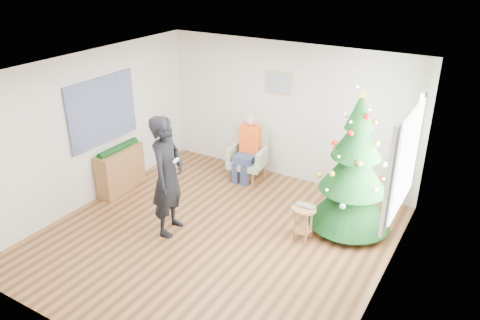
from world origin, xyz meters
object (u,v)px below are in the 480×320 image
Objects in this scene: christmas_tree at (354,169)px; console at (121,170)px; armchair at (248,161)px; standing_man at (168,176)px; stool at (303,223)px.

christmas_tree is 4.17m from console.
standing_man reaches higher than armchair.
christmas_tree is at bearing 8.85° from console.
stool is at bearing -127.74° from christmas_tree.
standing_man is (-1.89, -0.83, 0.67)m from stool.
christmas_tree is at bearing -70.52° from standing_man.
armchair is 0.50× the size of standing_man.
christmas_tree is at bearing -26.65° from armchair.
christmas_tree is 2.33× the size of console.
stool is at bearing -78.59° from standing_man.
standing_man is at bearing -148.32° from christmas_tree.
standing_man is 1.91× the size of console.
christmas_tree reaches higher than armchair.
console reaches higher than stool.
stool is 3.53m from console.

